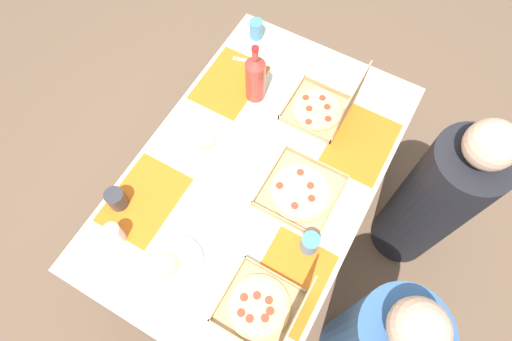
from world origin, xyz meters
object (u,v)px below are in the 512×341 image
(plate_near_left, at_px, (173,263))
(cup_clear_right, at_px, (256,29))
(pizza_box_corner_left, at_px, (301,191))
(condiment_bowl, at_px, (384,92))
(diner_right_seat, at_px, (374,341))
(cup_red, at_px, (115,234))
(plate_middle, at_px, (208,138))
(cup_clear_left, at_px, (116,199))
(pizza_box_edge_far, at_px, (266,309))
(cup_dark, at_px, (310,243))
(soda_bottle, at_px, (255,77))
(diner_left_seat, at_px, (432,202))
(pizza_box_corner_right, at_px, (324,108))

(plate_near_left, distance_m, cup_clear_right, 1.21)
(pizza_box_corner_left, xyz_separation_m, condiment_bowl, (-0.64, 0.11, 0.01))
(diner_right_seat, bearing_deg, cup_red, -80.25)
(plate_middle, distance_m, cup_clear_left, 0.47)
(plate_near_left, distance_m, cup_red, 0.26)
(pizza_box_edge_far, bearing_deg, plate_near_left, -86.96)
(cup_clear_right, xyz_separation_m, condiment_bowl, (0.02, 0.70, -0.03))
(pizza_box_edge_far, height_order, cup_clear_right, pizza_box_edge_far)
(pizza_box_edge_far, bearing_deg, cup_clear_left, -96.11)
(cup_dark, bearing_deg, soda_bottle, -134.45)
(diner_right_seat, bearing_deg, pizza_box_corner_left, -123.11)
(cup_red, bearing_deg, diner_left_seat, 129.07)
(plate_near_left, distance_m, soda_bottle, 0.87)
(pizza_box_corner_right, bearing_deg, soda_bottle, -79.31)
(soda_bottle, height_order, cup_red, soda_bottle)
(plate_middle, xyz_separation_m, cup_red, (0.56, -0.07, 0.04))
(cup_clear_right, height_order, diner_left_seat, diner_left_seat)
(pizza_box_edge_far, height_order, diner_left_seat, diner_left_seat)
(cup_clear_left, bearing_deg, cup_clear_right, 177.42)
(plate_near_left, height_order, diner_left_seat, diner_left_seat)
(cup_clear_left, height_order, condiment_bowl, cup_clear_left)
(condiment_bowl, height_order, diner_right_seat, diner_right_seat)
(cup_clear_left, relative_size, cup_dark, 0.94)
(diner_left_seat, bearing_deg, pizza_box_corner_right, -95.09)
(cup_clear_right, bearing_deg, diner_left_seat, 74.44)
(condiment_bowl, distance_m, diner_left_seat, 0.56)
(pizza_box_corner_right, bearing_deg, diner_left_seat, 84.91)
(pizza_box_corner_right, height_order, pizza_box_corner_left, pizza_box_corner_right)
(pizza_box_edge_far, xyz_separation_m, plate_middle, (-0.52, -0.58, -0.04))
(pizza_box_corner_right, height_order, plate_middle, pizza_box_corner_right)
(cup_clear_left, bearing_deg, condiment_bowl, 144.60)
(plate_middle, xyz_separation_m, condiment_bowl, (-0.61, 0.59, 0.01))
(pizza_box_corner_left, distance_m, cup_clear_left, 0.76)
(cup_clear_left, distance_m, diner_left_seat, 1.42)
(plate_middle, relative_size, cup_clear_left, 2.18)
(condiment_bowl, relative_size, diner_left_seat, 0.07)
(pizza_box_edge_far, height_order, plate_middle, pizza_box_edge_far)
(plate_middle, xyz_separation_m, cup_clear_left, (0.44, -0.15, 0.04))
(plate_near_left, bearing_deg, cup_clear_right, -166.04)
(plate_middle, bearing_deg, plate_near_left, 18.82)
(cup_clear_left, bearing_deg, pizza_box_corner_right, 146.26)
(plate_middle, bearing_deg, cup_red, -6.84)
(pizza_box_corner_left, relative_size, cup_red, 2.88)
(diner_right_seat, bearing_deg, condiment_bowl, -156.76)
(cup_red, xyz_separation_m, diner_right_seat, (-0.19, 1.08, -0.27))
(pizza_box_edge_far, bearing_deg, cup_red, -86.13)
(plate_middle, bearing_deg, diner_left_seat, 107.28)
(pizza_box_corner_left, xyz_separation_m, diner_left_seat, (-0.34, 0.54, -0.21))
(pizza_box_corner_left, height_order, diner_right_seat, diner_right_seat)
(diner_left_seat, xyz_separation_m, diner_right_seat, (0.69, 0.00, -0.02))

